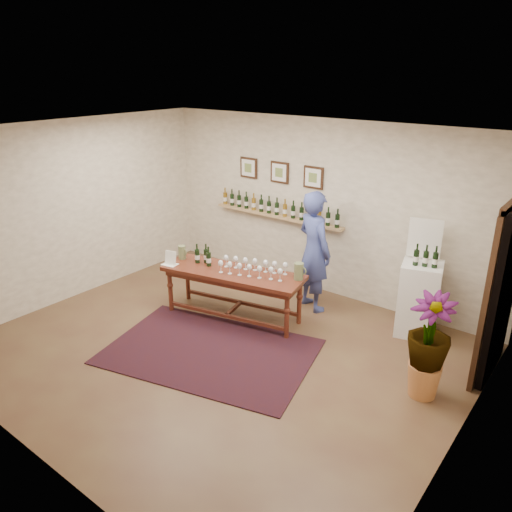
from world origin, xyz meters
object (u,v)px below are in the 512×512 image
Objects in this scene: display_pedestal at (419,299)px; potted_plant at (428,346)px; tasting_table at (233,278)px; person at (314,251)px.

display_pedestal is 0.96× the size of potted_plant.
display_pedestal reaches higher than tasting_table.
potted_plant is 0.59× the size of person.
display_pedestal is 0.56× the size of person.
potted_plant reaches higher than display_pedestal.
tasting_table is at bearing -152.62° from display_pedestal.
tasting_table is 2.01× the size of potted_plant.
person is at bearing 152.49° from potted_plant.
potted_plant is at bearing -65.90° from display_pedestal.
tasting_table is 2.62m from display_pedestal.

